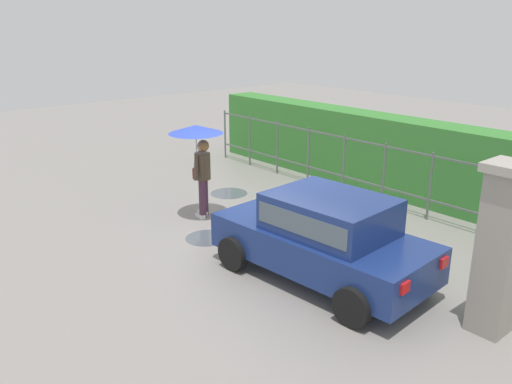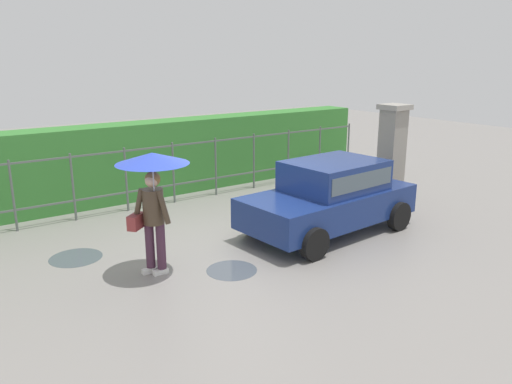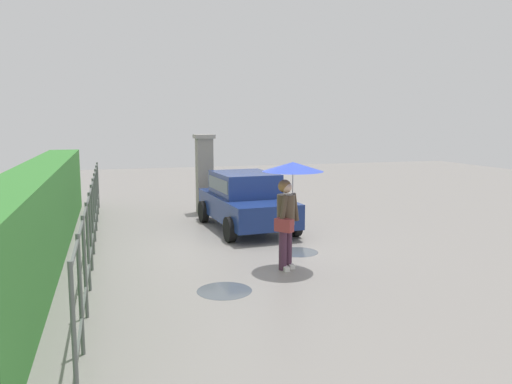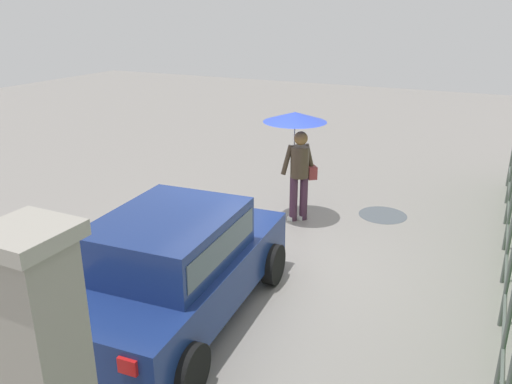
# 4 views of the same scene
# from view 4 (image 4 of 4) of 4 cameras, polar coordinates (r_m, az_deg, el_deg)

# --- Properties ---
(ground_plane) EXTENTS (40.00, 40.00, 0.00)m
(ground_plane) POSITION_cam_4_polar(r_m,az_deg,el_deg) (8.05, 1.16, -8.45)
(ground_plane) COLOR gray
(car) EXTENTS (3.83, 2.06, 1.48)m
(car) POSITION_cam_4_polar(r_m,az_deg,el_deg) (6.56, -8.99, -7.76)
(car) COLOR navy
(car) RESTS_ON ground
(pedestrian) EXTENTS (1.16, 1.16, 2.06)m
(pedestrian) POSITION_cam_4_polar(r_m,az_deg,el_deg) (9.37, 4.61, 5.99)
(pedestrian) COLOR #47283D
(pedestrian) RESTS_ON ground
(gate_pillar) EXTENTS (0.60, 0.60, 2.42)m
(gate_pillar) POSITION_cam_4_polar(r_m,az_deg,el_deg) (4.37, -22.14, -17.92)
(gate_pillar) COLOR gray
(gate_pillar) RESTS_ON ground
(fence_section) EXTENTS (12.08, 0.05, 1.50)m
(fence_section) POSITION_cam_4_polar(r_m,az_deg,el_deg) (7.03, 26.45, -7.56)
(fence_section) COLOR #59605B
(fence_section) RESTS_ON ground
(puddle_near) EXTENTS (0.86, 0.86, 0.00)m
(puddle_near) POSITION_cam_4_polar(r_m,az_deg,el_deg) (9.19, -1.66, -4.67)
(puddle_near) COLOR #4C545B
(puddle_near) RESTS_ON ground
(puddle_far) EXTENTS (0.93, 0.93, 0.00)m
(puddle_far) POSITION_cam_4_polar(r_m,az_deg,el_deg) (10.30, 13.93, -2.50)
(puddle_far) COLOR #4C545B
(puddle_far) RESTS_ON ground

